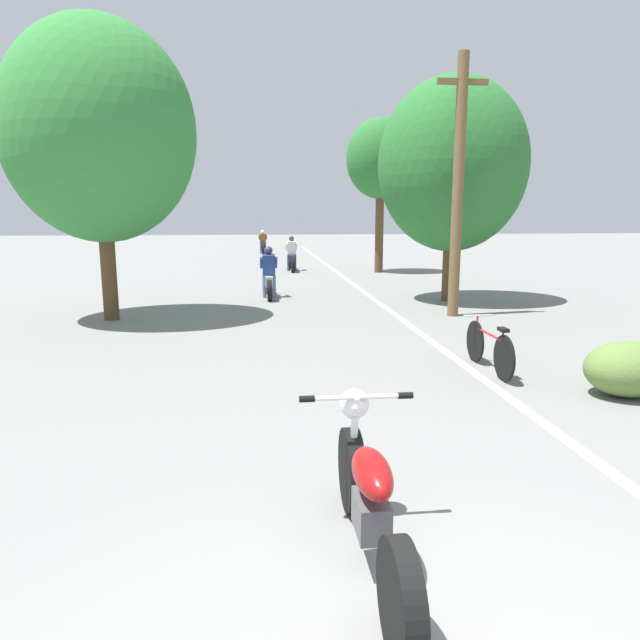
# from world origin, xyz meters

# --- Properties ---
(lane_stripe_edge) EXTENTS (0.14, 48.00, 0.01)m
(lane_stripe_edge) POSITION_xyz_m (2.25, 13.10, 0.00)
(lane_stripe_edge) COLOR white
(lane_stripe_edge) RESTS_ON ground
(utility_pole) EXTENTS (1.10, 0.24, 5.60)m
(utility_pole) POSITION_xyz_m (3.52, 10.07, 2.88)
(utility_pole) COLOR brown
(utility_pole) RESTS_ON ground
(roadside_tree_right_near) EXTENTS (3.81, 3.43, 5.69)m
(roadside_tree_right_near) POSITION_xyz_m (4.14, 12.29, 3.49)
(roadside_tree_right_near) COLOR #513A23
(roadside_tree_right_near) RESTS_ON ground
(roadside_tree_right_far) EXTENTS (2.62, 2.36, 5.82)m
(roadside_tree_right_far) POSITION_xyz_m (3.88, 19.71, 4.27)
(roadside_tree_right_far) COLOR #513A23
(roadside_tree_right_far) RESTS_ON ground
(roadside_tree_left) EXTENTS (3.93, 3.54, 6.19)m
(roadside_tree_left) POSITION_xyz_m (-4.03, 10.43, 3.92)
(roadside_tree_left) COLOR #513A23
(roadside_tree_left) RESTS_ON ground
(roadside_bush) EXTENTS (1.10, 0.88, 0.70)m
(roadside_bush) POSITION_xyz_m (3.77, 4.26, 0.35)
(roadside_bush) COLOR #5B7A38
(roadside_bush) RESTS_ON ground
(motorcycle_foreground) EXTENTS (0.83, 2.18, 1.00)m
(motorcycle_foreground) POSITION_xyz_m (-0.16, 1.16, 0.45)
(motorcycle_foreground) COLOR black
(motorcycle_foreground) RESTS_ON ground
(motorcycle_rider_lead) EXTENTS (0.50, 1.93, 1.40)m
(motorcycle_rider_lead) POSITION_xyz_m (-0.54, 13.38, 0.53)
(motorcycle_rider_lead) COLOR black
(motorcycle_rider_lead) RESTS_ON ground
(motorcycle_rider_mid) EXTENTS (0.50, 2.06, 1.39)m
(motorcycle_rider_mid) POSITION_xyz_m (0.53, 20.69, 0.52)
(motorcycle_rider_mid) COLOR black
(motorcycle_rider_mid) RESTS_ON ground
(motorcycle_rider_far) EXTENTS (0.50, 2.05, 1.35)m
(motorcycle_rider_far) POSITION_xyz_m (-0.50, 30.60, 0.51)
(motorcycle_rider_far) COLOR black
(motorcycle_rider_far) RESTS_ON ground
(bicycle_parked) EXTENTS (0.44, 1.70, 0.75)m
(bicycle_parked) POSITION_xyz_m (2.49, 5.58, 0.35)
(bicycle_parked) COLOR black
(bicycle_parked) RESTS_ON ground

